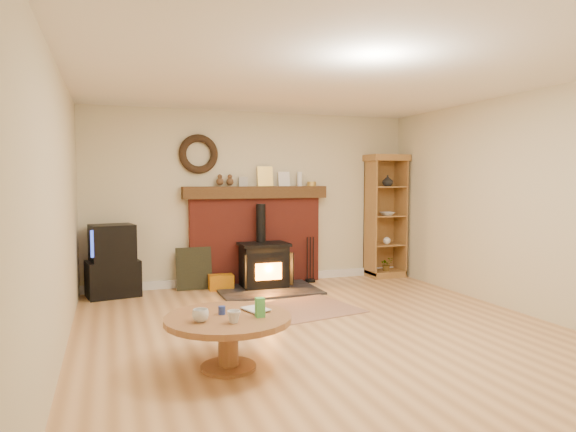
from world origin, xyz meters
name	(u,v)px	position (x,y,z in m)	size (l,w,h in m)	color
ground	(326,332)	(0.00, 0.00, 0.00)	(5.50, 5.50, 0.00)	#B47E4B
room_shell	(321,166)	(-0.02, 0.09, 1.72)	(5.02, 5.52, 2.61)	beige
chimney_breast	(256,231)	(0.00, 2.67, 0.80)	(2.20, 0.22, 1.78)	maroon
wood_stove	(264,267)	(0.02, 2.27, 0.32)	(1.40, 1.00, 1.22)	black
area_rug	(291,310)	(-0.05, 0.94, 0.01)	(1.55, 1.07, 0.01)	brown
tv_unit	(113,262)	(-2.06, 2.47, 0.47)	(0.74, 0.58, 0.98)	black
curio_cabinet	(385,216)	(2.15, 2.55, 0.99)	(0.64, 0.46, 1.98)	#935F30
firelog_box	(221,282)	(-0.60, 2.40, 0.11)	(0.35, 0.22, 0.22)	#C88F07
leaning_painting	(194,268)	(-0.96, 2.55, 0.30)	(0.51, 0.03, 0.61)	black
fire_tools	(310,273)	(0.82, 2.50, 0.13)	(0.16, 0.16, 0.70)	black
coffee_table	(228,326)	(-1.18, -0.68, 0.36)	(1.06, 1.06, 0.61)	brown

